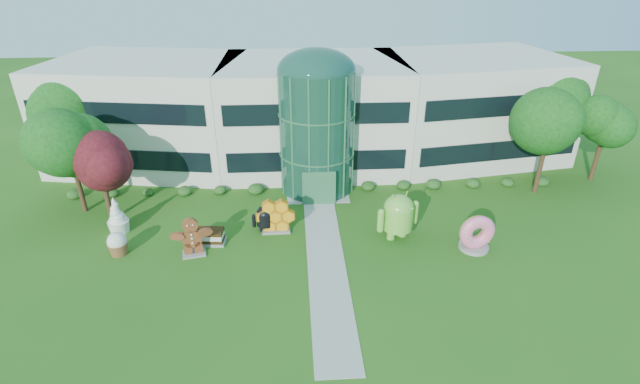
{
  "coord_description": "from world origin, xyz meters",
  "views": [
    {
      "loc": [
        -1.86,
        -23.03,
        17.61
      ],
      "look_at": [
        -0.1,
        6.0,
        2.6
      ],
      "focal_mm": 26.0,
      "sensor_mm": 36.0,
      "label": 1
    }
  ],
  "objects_px": {
    "gingerbread": "(192,236)",
    "android_green": "(398,213)",
    "android_black": "(265,217)",
    "donut": "(476,232)"
  },
  "relations": [
    {
      "from": "android_black",
      "to": "donut",
      "type": "bearing_deg",
      "value": -34.08
    },
    {
      "from": "android_black",
      "to": "gingerbread",
      "type": "height_order",
      "value": "gingerbread"
    },
    {
      "from": "donut",
      "to": "gingerbread",
      "type": "xyz_separation_m",
      "value": [
        -18.6,
        0.45,
        0.09
      ]
    },
    {
      "from": "android_green",
      "to": "gingerbread",
      "type": "height_order",
      "value": "android_green"
    },
    {
      "from": "android_green",
      "to": "gingerbread",
      "type": "relative_size",
      "value": 1.28
    },
    {
      "from": "android_black",
      "to": "donut",
      "type": "relative_size",
      "value": 0.86
    },
    {
      "from": "donut",
      "to": "android_green",
      "type": "bearing_deg",
      "value": 154.27
    },
    {
      "from": "gingerbread",
      "to": "android_green",
      "type": "bearing_deg",
      "value": -6.59
    },
    {
      "from": "android_black",
      "to": "gingerbread",
      "type": "distance_m",
      "value": 5.31
    },
    {
      "from": "android_green",
      "to": "android_black",
      "type": "relative_size",
      "value": 1.71
    }
  ]
}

